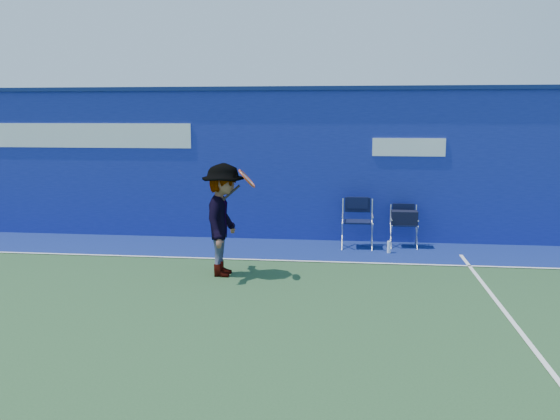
# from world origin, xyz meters

# --- Properties ---
(ground) EXTENTS (80.00, 80.00, 0.00)m
(ground) POSITION_xyz_m (0.00, 0.00, 0.00)
(ground) COLOR #274927
(ground) RESTS_ON ground
(stadium_wall) EXTENTS (24.00, 0.50, 3.08)m
(stadium_wall) POSITION_xyz_m (-0.00, 5.20, 1.55)
(stadium_wall) COLOR navy
(stadium_wall) RESTS_ON ground
(out_of_bounds_strip) EXTENTS (24.00, 1.80, 0.01)m
(out_of_bounds_strip) POSITION_xyz_m (0.00, 4.10, 0.00)
(out_of_bounds_strip) COLOR navy
(out_of_bounds_strip) RESTS_ON ground
(court_lines) EXTENTS (24.00, 12.00, 0.01)m
(court_lines) POSITION_xyz_m (0.00, 0.60, 0.01)
(court_lines) COLOR white
(court_lines) RESTS_ON out_of_bounds_strip
(directors_chair_left) EXTENTS (0.56, 0.52, 0.95)m
(directors_chair_left) POSITION_xyz_m (2.63, 4.43, 0.31)
(directors_chair_left) COLOR silver
(directors_chair_left) RESTS_ON ground
(directors_chair_right) EXTENTS (0.49, 0.44, 0.82)m
(directors_chair_right) POSITION_xyz_m (3.52, 4.59, 0.34)
(directors_chair_right) COLOR silver
(directors_chair_right) RESTS_ON ground
(water_bottle) EXTENTS (0.07, 0.07, 0.23)m
(water_bottle) POSITION_xyz_m (3.21, 4.03, 0.11)
(water_bottle) COLOR white
(water_bottle) RESTS_ON ground
(tennis_player) EXTENTS (0.90, 1.16, 1.78)m
(tennis_player) POSITION_xyz_m (0.52, 2.20, 0.89)
(tennis_player) COLOR #EA4738
(tennis_player) RESTS_ON ground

